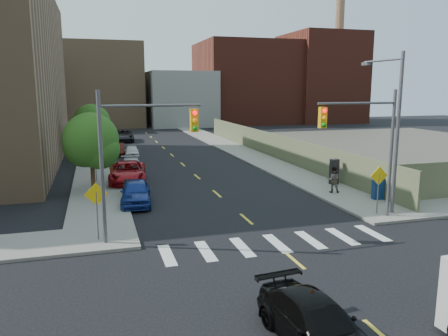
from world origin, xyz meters
TOP-DOWN VIEW (x-y plane):
  - ground at (0.00, 0.00)m, footprint 160.00×160.00m
  - sidewalk_nw at (-7.75, 41.50)m, footprint 3.50×73.00m
  - sidewalk_ne at (7.75, 41.50)m, footprint 3.50×73.00m
  - fence_north at (9.60, 28.00)m, footprint 0.12×44.00m
  - gravel_lot at (28.00, 30.00)m, footprint 36.00×42.00m
  - bg_bldg_west at (-22.00, 70.00)m, footprint 14.00×18.00m
  - bg_bldg_midwest at (-6.00, 72.00)m, footprint 14.00×16.00m
  - bg_bldg_center at (8.00, 70.00)m, footprint 12.00×16.00m
  - bg_bldg_east at (22.00, 72.00)m, footprint 18.00×18.00m
  - bg_bldg_fareast at (38.00, 70.00)m, footprint 14.00×16.00m
  - smokestack at (42.00, 70.00)m, footprint 1.80×1.80m
  - signal_nw at (-5.98, 6.00)m, footprint 4.59×0.30m
  - signal_ne at (5.98, 6.00)m, footprint 4.59×0.30m
  - streetlight_ne at (8.20, 6.90)m, footprint 0.25×3.70m
  - warn_sign_nw at (-7.80, 6.50)m, footprint 1.06×0.06m
  - warn_sign_ne at (7.20, 6.50)m, footprint 1.06×0.06m
  - warn_sign_midwest at (-7.80, 20.00)m, footprint 1.06×0.06m
  - tree_west_near at (-8.00, 16.05)m, footprint 3.66×3.64m
  - tree_west_far at (-8.00, 31.05)m, footprint 3.66×3.64m
  - parked_car_blue at (-5.50, 12.82)m, footprint 2.24×4.61m
  - parked_car_black at (-5.50, 14.03)m, footprint 1.52×3.78m
  - parked_car_red at (-5.50, 19.35)m, footprint 3.18×5.94m
  - parked_car_silver at (-5.01, 22.40)m, footprint 2.09×4.67m
  - parked_car_white at (-4.20, 31.82)m, footprint 1.63×3.64m
  - parked_car_maroon at (-5.50, 33.53)m, footprint 1.41×3.83m
  - parked_car_grey at (-4.20, 45.78)m, footprint 2.72×5.70m
  - black_sedan at (-2.11, -3.83)m, footprint 2.33×4.77m
  - mailbox at (9.20, 9.24)m, footprint 0.69×0.57m
  - payphone at (8.82, 13.90)m, footprint 0.60×0.51m
  - pedestrian_west at (-6.74, 18.30)m, footprint 0.52×0.65m
  - pedestrian_east at (7.42, 11.63)m, footprint 1.03×0.93m

SIDE VIEW (x-z plane):
  - ground at x=0.00m, z-range 0.00..0.00m
  - gravel_lot at x=28.00m, z-range 0.00..0.06m
  - sidewalk_nw at x=-7.75m, z-range 0.00..0.15m
  - sidewalk_ne at x=7.75m, z-range 0.00..0.15m
  - parked_car_white at x=-4.20m, z-range 0.00..1.22m
  - parked_car_black at x=-5.50m, z-range 0.00..1.22m
  - parked_car_maroon at x=-5.50m, z-range 0.00..1.25m
  - parked_car_silver at x=-5.01m, z-range 0.00..1.33m
  - black_sedan at x=-2.11m, z-range 0.00..1.34m
  - parked_car_blue at x=-5.50m, z-range 0.00..1.52m
  - parked_car_grey at x=-4.20m, z-range 0.00..1.57m
  - parked_car_red at x=-5.50m, z-range 0.00..1.59m
  - mailbox at x=9.20m, z-range 0.13..1.66m
  - pedestrian_west at x=-6.74m, z-range 0.15..1.69m
  - pedestrian_east at x=7.42m, z-range 0.15..1.88m
  - payphone at x=8.82m, z-range 0.15..2.00m
  - fence_north at x=9.60m, z-range 0.00..2.50m
  - warn_sign_nw at x=-7.80m, z-range 0.58..3.41m
  - warn_sign_ne at x=7.20m, z-range 0.58..3.41m
  - warn_sign_midwest at x=-7.80m, z-range 0.58..3.41m
  - tree_west_near at x=-8.00m, z-range 0.72..6.24m
  - tree_west_far at x=-8.00m, z-range 0.72..6.24m
  - signal_nw at x=-5.98m, z-range 1.03..8.03m
  - signal_ne at x=5.98m, z-range 1.03..8.03m
  - bg_bldg_center at x=8.00m, z-range 0.00..10.00m
  - streetlight_ne at x=8.20m, z-range 0.72..9.72m
  - bg_bldg_west at x=-22.00m, z-range 0.00..12.00m
  - bg_bldg_midwest at x=-6.00m, z-range 0.00..15.00m
  - bg_bldg_east at x=22.00m, z-range 0.00..16.00m
  - bg_bldg_fareast at x=38.00m, z-range 0.00..18.00m
  - smokestack at x=42.00m, z-range 0.00..28.00m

